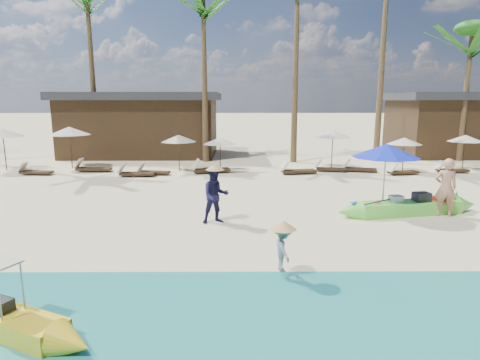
{
  "coord_description": "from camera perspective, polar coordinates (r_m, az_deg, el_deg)",
  "views": [
    {
      "loc": [
        -1.33,
        -10.83,
        3.73
      ],
      "look_at": [
        -1.26,
        2.0,
        1.21
      ],
      "focal_mm": 30.0,
      "sensor_mm": 36.0,
      "label": 1
    }
  ],
  "objects": [
    {
      "name": "lounger_7_left",
      "position": [
        22.47,
        16.45,
        1.62
      ],
      "size": [
        1.81,
        0.97,
        0.59
      ],
      "rotation": [
        0.0,
        0.0,
        -0.27
      ],
      "color": "#352415",
      "rests_on": "ground"
    },
    {
      "name": "resort_parasol_5",
      "position": [
        21.29,
        -2.85,
        5.59
      ],
      "size": [
        1.81,
        1.81,
        1.86
      ],
      "color": "#352415",
      "rests_on": "ground"
    },
    {
      "name": "blue_umbrella",
      "position": [
        14.08,
        20.07,
        3.94
      ],
      "size": [
        2.19,
        2.19,
        2.36
      ],
      "color": "#99999E",
      "rests_on": "ground"
    },
    {
      "name": "palm_2",
      "position": [
        28.0,
        -20.83,
        21.67
      ],
      "size": [
        2.08,
        2.08,
        11.33
      ],
      "color": "brown",
      "rests_on": "ground"
    },
    {
      "name": "lounger_8_left",
      "position": [
        23.99,
        27.71,
        1.36
      ],
      "size": [
        1.68,
        0.55,
        0.57
      ],
      "rotation": [
        0.0,
        0.0,
        -0.02
      ],
      "color": "#352415",
      "rests_on": "ground"
    },
    {
      "name": "green_canoe",
      "position": [
        14.61,
        22.85,
        -3.57
      ],
      "size": [
        5.7,
        1.49,
        0.73
      ],
      "rotation": [
        0.0,
        0.0,
        0.2
      ],
      "color": "#67E545",
      "rests_on": "ground"
    },
    {
      "name": "lounger_6_left",
      "position": [
        21.06,
        8.0,
        1.4
      ],
      "size": [
        1.93,
        0.82,
        0.63
      ],
      "rotation": [
        0.0,
        0.0,
        0.13
      ],
      "color": "#352415",
      "rests_on": "ground"
    },
    {
      "name": "resort_parasol_6",
      "position": [
        23.09,
        13.06,
        6.42
      ],
      "size": [
        2.1,
        2.1,
        2.16
      ],
      "color": "#352415",
      "rests_on": "ground"
    },
    {
      "name": "lounger_4_left",
      "position": [
        20.85,
        -14.76,
        1.03
      ],
      "size": [
        1.8,
        0.56,
        0.61
      ],
      "rotation": [
        0.0,
        0.0,
        0.01
      ],
      "color": "#352415",
      "rests_on": "ground"
    },
    {
      "name": "resort_parasol_4",
      "position": [
        21.91,
        -8.73,
        5.86
      ],
      "size": [
        1.9,
        1.9,
        1.96
      ],
      "color": "#352415",
      "rests_on": "ground"
    },
    {
      "name": "lounger_7_right",
      "position": [
        22.26,
        21.94,
        1.15
      ],
      "size": [
        1.7,
        0.8,
        0.55
      ],
      "rotation": [
        0.0,
        0.0,
        0.19
      ],
      "color": "#352415",
      "rests_on": "ground"
    },
    {
      "name": "ground",
      "position": [
        11.53,
        6.39,
        -7.82
      ],
      "size": [
        240.0,
        240.0,
        0.0
      ],
      "primitive_type": "plane",
      "color": "beige",
      "rests_on": "ground"
    },
    {
      "name": "palm_6",
      "position": [
        29.23,
        30.0,
        16.23
      ],
      "size": [
        2.08,
        2.08,
        8.51
      ],
      "color": "brown",
      "rests_on": "ground"
    },
    {
      "name": "vendor_yellow",
      "position": [
        8.62,
        6.11,
        -9.71
      ],
      "size": [
        0.48,
        0.7,
        0.99
      ],
      "primitive_type": "imported",
      "rotation": [
        0.0,
        0.0,
        1.75
      ],
      "color": "gray",
      "rests_on": "ground"
    },
    {
      "name": "palm_3",
      "position": [
        25.65,
        -5.22,
        21.98
      ],
      "size": [
        2.08,
        2.08,
        10.52
      ],
      "color": "brown",
      "rests_on": "ground"
    },
    {
      "name": "vendor_green",
      "position": [
        12.4,
        -3.51,
        -2.24
      ],
      "size": [
        0.99,
        0.86,
        1.74
      ],
      "primitive_type": "imported",
      "rotation": [
        0.0,
        0.0,
        0.26
      ],
      "color": "#16153B",
      "rests_on": "ground"
    },
    {
      "name": "lounger_6_right",
      "position": [
        22.15,
        12.56,
        1.67
      ],
      "size": [
        1.75,
        0.86,
        0.57
      ],
      "rotation": [
        0.0,
        0.0,
        -0.21
      ],
      "color": "#352415",
      "rests_on": "ground"
    },
    {
      "name": "lounger_4_right",
      "position": [
        21.16,
        -12.35,
        1.23
      ],
      "size": [
        1.68,
        0.67,
        0.55
      ],
      "rotation": [
        0.0,
        0.0,
        -0.11
      ],
      "color": "#352415",
      "rests_on": "ground"
    },
    {
      "name": "pavilion_west",
      "position": [
        29.15,
        -13.66,
        7.79
      ],
      "size": [
        10.8,
        6.6,
        4.3
      ],
      "color": "#352415",
      "rests_on": "ground"
    },
    {
      "name": "resort_parasol_2",
      "position": [
        25.2,
        -30.69,
        5.81
      ],
      "size": [
        2.23,
        2.23,
        2.3
      ],
      "color": "#352415",
      "rests_on": "ground"
    },
    {
      "name": "tourist",
      "position": [
        14.73,
        27.2,
        -0.95
      ],
      "size": [
        0.77,
        0.57,
        1.92
      ],
      "primitive_type": "imported",
      "rotation": [
        0.0,
        0.0,
        2.98
      ],
      "color": "tan",
      "rests_on": "ground"
    },
    {
      "name": "resort_parasol_8",
      "position": [
        25.52,
        29.4,
        5.19
      ],
      "size": [
        1.85,
        1.85,
        1.91
      ],
      "color": "#352415",
      "rests_on": "ground"
    },
    {
      "name": "lounger_3_left",
      "position": [
        23.21,
        -27.24,
        1.12
      ],
      "size": [
        1.72,
        0.65,
        0.57
      ],
      "rotation": [
        0.0,
        0.0,
        -0.08
      ],
      "color": "#352415",
      "rests_on": "ground"
    },
    {
      "name": "resort_parasol_3",
      "position": [
        24.43,
        -23.1,
        6.44
      ],
      "size": [
        2.27,
        2.27,
        2.34
      ],
      "color": "#352415",
      "rests_on": "ground"
    },
    {
      "name": "wet_sand_strip",
      "position": [
        7.05,
        11.37,
        -21.05
      ],
      "size": [
        240.0,
        4.5,
        0.01
      ],
      "primitive_type": "cube",
      "color": "tan",
      "rests_on": "ground"
    },
    {
      "name": "palm_4",
      "position": [
        25.73,
        8.17,
        23.87
      ],
      "size": [
        2.08,
        2.08,
        11.7
      ],
      "color": "brown",
      "rests_on": "ground"
    },
    {
      "name": "lounger_3_right",
      "position": [
        22.96,
        -20.38,
        1.63
      ],
      "size": [
        1.92,
        0.59,
        0.65
      ],
      "rotation": [
        0.0,
        0.0,
        -0.0
      ],
      "color": "#352415",
      "rests_on": "ground"
    },
    {
      "name": "resort_parasol_7",
      "position": [
        22.9,
        22.36,
        5.15
      ],
      "size": [
        1.81,
        1.81,
        1.86
      ],
      "color": "#352415",
      "rests_on": "ground"
    },
    {
      "name": "pavilion_east",
      "position": [
        32.25,
        28.31,
        7.09
      ],
      "size": [
        8.8,
        6.6,
        4.3
      ],
      "color": "#352415",
      "rests_on": "ground"
    },
    {
      "name": "lounger_5_left",
      "position": [
        21.18,
        -4.44,
        1.58
      ],
      "size": [
        2.09,
        1.08,
        0.68
      ],
      "rotation": [
        0.0,
        0.0,
        0.25
      ],
      "color": "#352415",
      "rests_on": "ground"
    }
  ]
}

